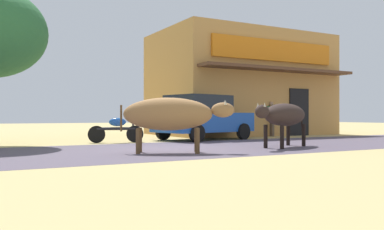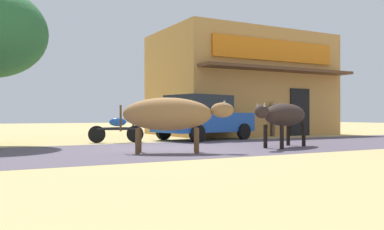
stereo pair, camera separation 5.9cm
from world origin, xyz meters
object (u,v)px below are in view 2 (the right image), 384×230
at_px(pedestrian_by_shop, 272,116).
at_px(parked_motorcycle, 117,129).
at_px(parked_hatchback_car, 202,117).
at_px(cow_near_brown, 170,114).
at_px(cow_far_dark, 284,115).

bearing_deg(pedestrian_by_shop, parked_motorcycle, -173.82).
relative_size(parked_motorcycle, pedestrian_by_shop, 1.18).
height_order(parked_hatchback_car, cow_near_brown, parked_hatchback_car).
relative_size(cow_far_dark, pedestrian_by_shop, 1.75).
distance_m(parked_motorcycle, pedestrian_by_shop, 7.19).
height_order(parked_motorcycle, pedestrian_by_shop, pedestrian_by_shop).
bearing_deg(parked_hatchback_car, parked_motorcycle, -178.81).
distance_m(parked_motorcycle, cow_near_brown, 4.31).
bearing_deg(parked_motorcycle, parked_hatchback_car, 1.19).
bearing_deg(cow_near_brown, parked_motorcycle, 88.87).
distance_m(parked_motorcycle, cow_far_dark, 5.49).
distance_m(parked_hatchback_car, pedestrian_by_shop, 3.91).
bearing_deg(cow_near_brown, parked_hatchback_car, 52.16).
height_order(parked_motorcycle, cow_far_dark, cow_far_dark).
bearing_deg(cow_near_brown, pedestrian_by_shop, 34.99).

